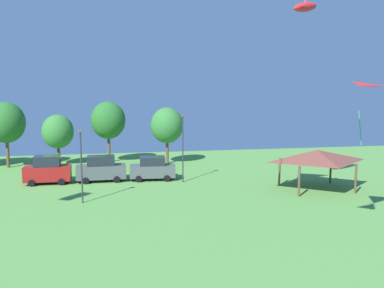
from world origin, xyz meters
The scene contains 12 objects.
kite_flying_2 centered at (10.05, 24.40, 8.52)m, with size 2.52×2.18×3.28m.
kite_flying_5 centered at (11.14, 33.27, 15.50)m, with size 3.30×2.63×1.42m.
parked_car_leftmost centered at (-10.56, 41.65, 1.31)m, with size 4.27×2.12×2.70m.
parked_car_second_from_left centered at (-5.57, 41.66, 1.24)m, with size 4.75×2.05×2.54m.
parked_car_third_from_left centered at (-0.59, 41.41, 1.16)m, with size 4.56×2.31×2.35m.
park_pavilion centered at (13.44, 34.72, 3.08)m, with size 6.75×5.34×3.60m.
light_post_0 centered at (-6.82, 34.06, 3.32)m, with size 0.36×0.20×5.85m.
light_post_1 centered at (2.21, 39.87, 3.71)m, with size 0.36×0.20×6.61m.
treeline_tree_1 centered at (-16.38, 51.24, 5.21)m, with size 4.28×4.28×7.58m.
treeline_tree_2 centered at (-10.81, 51.80, 4.02)m, with size 3.68×3.68×6.06m.
treeline_tree_3 centered at (-4.93, 52.60, 5.22)m, with size 4.19×4.19×7.54m.
treeline_tree_4 centered at (2.06, 50.46, 4.65)m, with size 3.95×3.95×6.84m.
Camera 1 is at (-4.24, 1.77, 8.76)m, focal length 38.00 mm.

